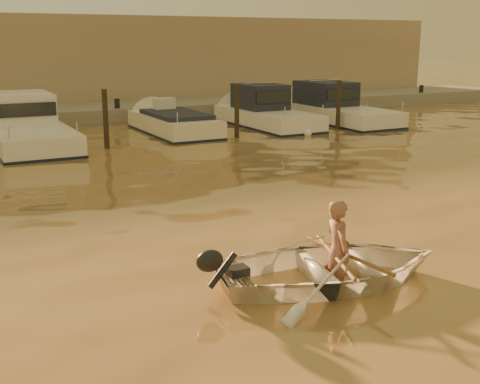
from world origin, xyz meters
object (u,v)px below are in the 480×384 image
moored_boat_4 (267,112)px  waterfront_building (40,64)px  moored_boat_2 (26,126)px  dinghy (331,267)px  person (338,251)px  moored_boat_3 (174,127)px  moored_boat_5 (334,107)px

moored_boat_4 → waterfront_building: waterfront_building is taller
moored_boat_2 → waterfront_building: size_ratio=0.18×
dinghy → waterfront_building: 26.46m
person → moored_boat_3: 15.76m
waterfront_building → moored_boat_4: bearing=-56.1°
waterfront_building → moored_boat_2: bearing=-102.6°
dinghy → moored_boat_2: bearing=19.0°
dinghy → moored_boat_3: 15.76m
dinghy → moored_boat_4: 17.22m
waterfront_building → dinghy: bearing=-90.8°
waterfront_building → moored_boat_3: bearing=-74.2°
moored_boat_3 → waterfront_building: (-3.11, 11.00, 2.17)m
moored_boat_4 → moored_boat_5: bearing=0.0°
dinghy → waterfront_building: size_ratio=0.08×
person → waterfront_building: bearing=10.6°
dinghy → moored_boat_2: (-2.11, 15.37, 0.38)m
waterfront_building → moored_boat_5: bearing=-45.3°
dinghy → moored_boat_3: (3.47, 15.37, -0.02)m
moored_boat_2 → moored_boat_4: size_ratio=1.21×
dinghy → person: bearing=-90.0°
moored_boat_2 → moored_boat_4: (9.85, 0.00, 0.00)m
person → moored_boat_5: 19.02m
person → moored_boat_4: (7.64, 15.39, 0.13)m
person → waterfront_building: (0.26, 26.39, 1.91)m
moored_boat_2 → moored_boat_5: bearing=0.0°
dinghy → moored_boat_5: size_ratio=0.45×
moored_boat_4 → moored_boat_2: bearing=180.0°
dinghy → moored_boat_5: 19.06m
moored_boat_3 → moored_boat_4: 4.28m
dinghy → moored_boat_2: moored_boat_2 is taller
moored_boat_5 → waterfront_building: bearing=134.7°
moored_boat_3 → moored_boat_5: (7.79, 0.00, 0.40)m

